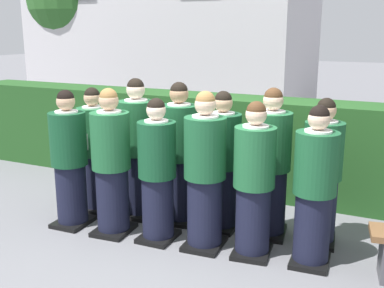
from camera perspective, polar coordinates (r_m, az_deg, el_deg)
name	(u,v)px	position (r m, az deg, el deg)	size (l,w,h in m)	color
ground_plane	(181,242)	(5.29, -1.29, -11.75)	(60.00, 60.00, 0.00)	slate
student_front_row_0	(70,162)	(5.66, -14.56, -2.15)	(0.42, 0.51, 1.62)	black
student_front_row_1	(111,166)	(5.34, -9.71, -2.62)	(0.43, 0.54, 1.66)	black
student_front_row_2	(157,174)	(5.11, -4.21, -3.66)	(0.41, 0.46, 1.58)	black
student_front_row_3	(205,175)	(4.91, 1.57, -3.77)	(0.44, 0.54, 1.68)	black
student_front_row_4	(254,184)	(4.79, 7.48, -4.82)	(0.42, 0.53, 1.60)	black
student_front_row_5	(314,191)	(4.72, 14.56, -5.51)	(0.42, 0.48, 1.60)	black
student_rear_row_0	(95,153)	(6.09, -11.65, -1.04)	(0.41, 0.50, 1.58)	black
student_rear_row_1	(137,151)	(5.81, -6.61, -0.89)	(0.45, 0.54, 1.71)	black
student_rear_row_2	(179,157)	(5.59, -1.53, -1.53)	(0.46, 0.56, 1.69)	black
student_rear_row_3	(222,165)	(5.40, 3.68, -2.51)	(0.42, 0.52, 1.61)	black
student_rear_row_4	(271,167)	(5.27, 9.46, -2.74)	(0.46, 0.56, 1.67)	black
student_rear_row_5	(322,176)	(5.21, 15.39, -3.73)	(0.43, 0.53, 1.59)	black
hedge	(242,144)	(6.76, 6.06, -0.05)	(9.59, 0.70, 1.34)	#214C1E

